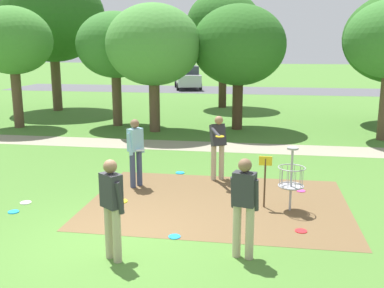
{
  "coord_description": "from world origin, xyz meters",
  "views": [
    {
      "loc": [
        2.6,
        -7.03,
        3.47
      ],
      "look_at": [
        0.83,
        3.91,
        1.0
      ],
      "focal_mm": 41.53,
      "sensor_mm": 36.0,
      "label": 1
    }
  ],
  "objects_px": {
    "frisbee_by_tee": "(174,237)",
    "frisbee_far_left": "(26,203)",
    "frisbee_far_right": "(14,212)",
    "tree_near_right": "(223,24)",
    "tree_far_left": "(115,45)",
    "player_throwing": "(136,149)",
    "frisbee_mid_grass": "(301,191)",
    "player_foreground_watching": "(218,143)",
    "frisbee_scattered_a": "(180,173)",
    "frisbee_near_basket": "(301,231)",
    "disc_golf_basket": "(288,176)",
    "tree_mid_center": "(239,46)",
    "tree_far_center": "(12,41)",
    "tree_near_left": "(52,17)",
    "tree_far_right": "(153,45)",
    "player_waiting_left": "(244,203)",
    "parked_car_leftmost": "(188,77)",
    "player_waiting_right": "(112,204)"
  },
  "relations": [
    {
      "from": "player_waiting_left",
      "to": "player_waiting_right",
      "type": "distance_m",
      "value": 2.14
    },
    {
      "from": "disc_golf_basket",
      "to": "frisbee_mid_grass",
      "type": "bearing_deg",
      "value": 73.44
    },
    {
      "from": "frisbee_far_left",
      "to": "tree_mid_center",
      "type": "height_order",
      "value": "tree_mid_center"
    },
    {
      "from": "player_throwing",
      "to": "frisbee_near_basket",
      "type": "relative_size",
      "value": 7.49
    },
    {
      "from": "disc_golf_basket",
      "to": "parked_car_leftmost",
      "type": "distance_m",
      "value": 27.25
    },
    {
      "from": "disc_golf_basket",
      "to": "player_waiting_left",
      "type": "bearing_deg",
      "value": -109.52
    },
    {
      "from": "tree_near_right",
      "to": "tree_far_left",
      "type": "xyz_separation_m",
      "value": [
        -4.01,
        -6.57,
        -1.17
      ]
    },
    {
      "from": "player_foreground_watching",
      "to": "frisbee_scattered_a",
      "type": "xyz_separation_m",
      "value": [
        -1.09,
        0.44,
        -0.98
      ]
    },
    {
      "from": "frisbee_by_tee",
      "to": "frisbee_far_left",
      "type": "height_order",
      "value": "same"
    },
    {
      "from": "player_foreground_watching",
      "to": "frisbee_far_right",
      "type": "bearing_deg",
      "value": -143.17
    },
    {
      "from": "player_waiting_right",
      "to": "frisbee_by_tee",
      "type": "xyz_separation_m",
      "value": [
        0.82,
        1.01,
        -0.96
      ]
    },
    {
      "from": "tree_far_center",
      "to": "frisbee_by_tee",
      "type": "bearing_deg",
      "value": -48.44
    },
    {
      "from": "tree_mid_center",
      "to": "player_foreground_watching",
      "type": "bearing_deg",
      "value": -90.44
    },
    {
      "from": "frisbee_mid_grass",
      "to": "tree_mid_center",
      "type": "bearing_deg",
      "value": 104.38
    },
    {
      "from": "disc_golf_basket",
      "to": "frisbee_far_left",
      "type": "relative_size",
      "value": 5.62
    },
    {
      "from": "player_foreground_watching",
      "to": "parked_car_leftmost",
      "type": "distance_m",
      "value": 24.97
    },
    {
      "from": "tree_near_right",
      "to": "tree_far_left",
      "type": "bearing_deg",
      "value": -121.39
    },
    {
      "from": "frisbee_far_right",
      "to": "tree_far_left",
      "type": "distance_m",
      "value": 11.02
    },
    {
      "from": "frisbee_mid_grass",
      "to": "frisbee_far_right",
      "type": "xyz_separation_m",
      "value": [
        -6.15,
        -2.4,
        0.0
      ]
    },
    {
      "from": "frisbee_far_left",
      "to": "frisbee_far_right",
      "type": "xyz_separation_m",
      "value": [
        0.04,
        -0.57,
        0.0
      ]
    },
    {
      "from": "frisbee_mid_grass",
      "to": "tree_mid_center",
      "type": "distance_m",
      "value": 8.93
    },
    {
      "from": "frisbee_mid_grass",
      "to": "tree_near_left",
      "type": "xyz_separation_m",
      "value": [
        -12.02,
        11.95,
        4.89
      ]
    },
    {
      "from": "tree_mid_center",
      "to": "tree_far_center",
      "type": "distance_m",
      "value": 9.39
    },
    {
      "from": "tree_far_center",
      "to": "tree_far_right",
      "type": "relative_size",
      "value": 0.99
    },
    {
      "from": "frisbee_far_right",
      "to": "frisbee_scattered_a",
      "type": "relative_size",
      "value": 0.93
    },
    {
      "from": "player_waiting_left",
      "to": "tree_near_left",
      "type": "bearing_deg",
      "value": 124.61
    },
    {
      "from": "disc_golf_basket",
      "to": "player_waiting_right",
      "type": "height_order",
      "value": "player_waiting_right"
    },
    {
      "from": "frisbee_near_basket",
      "to": "parked_car_leftmost",
      "type": "distance_m",
      "value": 28.41
    },
    {
      "from": "frisbee_far_left",
      "to": "tree_far_right",
      "type": "bearing_deg",
      "value": 84.58
    },
    {
      "from": "tree_far_center",
      "to": "player_foreground_watching",
      "type": "bearing_deg",
      "value": -34.12
    },
    {
      "from": "frisbee_mid_grass",
      "to": "tree_far_left",
      "type": "distance_m",
      "value": 11.37
    },
    {
      "from": "player_throwing",
      "to": "frisbee_far_right",
      "type": "relative_size",
      "value": 7.48
    },
    {
      "from": "tree_far_center",
      "to": "player_waiting_right",
      "type": "bearing_deg",
      "value": -53.84
    },
    {
      "from": "player_waiting_left",
      "to": "frisbee_mid_grass",
      "type": "xyz_separation_m",
      "value": [
        1.23,
        3.68,
        -0.96
      ]
    },
    {
      "from": "tree_near_right",
      "to": "tree_mid_center",
      "type": "relative_size",
      "value": 1.25
    },
    {
      "from": "frisbee_far_left",
      "to": "disc_golf_basket",
      "type": "bearing_deg",
      "value": 5.0
    },
    {
      "from": "frisbee_by_tee",
      "to": "tree_far_left",
      "type": "relative_size",
      "value": 0.05
    },
    {
      "from": "disc_golf_basket",
      "to": "parked_car_leftmost",
      "type": "height_order",
      "value": "parked_car_leftmost"
    },
    {
      "from": "tree_near_left",
      "to": "tree_far_left",
      "type": "xyz_separation_m",
      "value": [
        4.72,
        -3.95,
        -1.44
      ]
    },
    {
      "from": "player_waiting_left",
      "to": "frisbee_far_right",
      "type": "xyz_separation_m",
      "value": [
        -4.92,
        1.28,
        -0.96
      ]
    },
    {
      "from": "tree_near_left",
      "to": "tree_far_center",
      "type": "relative_size",
      "value": 1.43
    },
    {
      "from": "player_waiting_right",
      "to": "frisbee_scattered_a",
      "type": "bearing_deg",
      "value": 88.45
    },
    {
      "from": "player_foreground_watching",
      "to": "frisbee_near_basket",
      "type": "xyz_separation_m",
      "value": [
        1.92,
        -3.07,
        -0.98
      ]
    },
    {
      "from": "player_waiting_left",
      "to": "tree_near_right",
      "type": "bearing_deg",
      "value": 96.45
    },
    {
      "from": "player_throwing",
      "to": "parked_car_leftmost",
      "type": "relative_size",
      "value": 0.38
    },
    {
      "from": "frisbee_mid_grass",
      "to": "frisbee_far_right",
      "type": "height_order",
      "value": "same"
    },
    {
      "from": "player_throwing",
      "to": "tree_near_right",
      "type": "xyz_separation_m",
      "value": [
        0.77,
        14.84,
        3.66
      ]
    },
    {
      "from": "player_waiting_left",
      "to": "tree_far_center",
      "type": "height_order",
      "value": "tree_far_center"
    },
    {
      "from": "frisbee_near_basket",
      "to": "frisbee_far_right",
      "type": "bearing_deg",
      "value": 179.55
    },
    {
      "from": "player_waiting_left",
      "to": "frisbee_far_right",
      "type": "relative_size",
      "value": 7.48
    }
  ]
}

